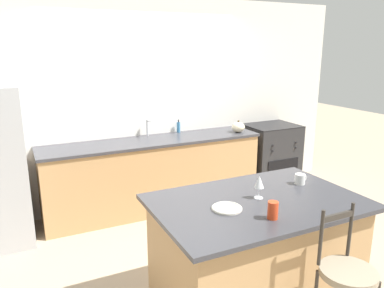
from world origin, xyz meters
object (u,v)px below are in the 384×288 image
(coffee_mug, at_px, (300,179))
(tumbler_cup, at_px, (273,210))
(oven_range, at_px, (270,156))
(dinner_plate, at_px, (227,208))
(bar_stool_near, at_px, (345,287))
(wine_glass, at_px, (259,182))
(pumpkin_decoration, at_px, (238,127))
(soap_bottle, at_px, (179,127))

(coffee_mug, xyz_separation_m, tumbler_cup, (-0.63, -0.44, 0.02))
(oven_range, distance_m, dinner_plate, 3.06)
(oven_range, distance_m, bar_stool_near, 3.32)
(wine_glass, relative_size, coffee_mug, 1.58)
(dinner_plate, relative_size, pumpkin_decoration, 1.25)
(oven_range, bearing_deg, pumpkin_decoration, -170.87)
(bar_stool_near, bearing_deg, pumpkin_decoration, 71.08)
(dinner_plate, distance_m, soap_bottle, 2.53)
(tumbler_cup, bearing_deg, pumpkin_decoration, 62.52)
(dinner_plate, height_order, soap_bottle, soap_bottle)
(pumpkin_decoration, bearing_deg, tumbler_cup, -117.48)
(dinner_plate, height_order, coffee_mug, coffee_mug)
(coffee_mug, relative_size, soap_bottle, 0.67)
(dinner_plate, bearing_deg, bar_stool_near, -56.12)
(oven_range, bearing_deg, bar_stool_near, -119.05)
(oven_range, relative_size, tumbler_cup, 7.69)
(coffee_mug, bearing_deg, bar_stool_near, -112.56)
(oven_range, height_order, tumbler_cup, tumbler_cup)
(bar_stool_near, relative_size, dinner_plate, 4.85)
(bar_stool_near, relative_size, soap_bottle, 6.21)
(dinner_plate, distance_m, wine_glass, 0.36)
(pumpkin_decoration, bearing_deg, bar_stool_near, -108.92)
(oven_range, bearing_deg, coffee_mug, -121.65)
(dinner_plate, xyz_separation_m, pumpkin_decoration, (1.43, 2.09, 0.07))
(soap_bottle, bearing_deg, wine_glass, -98.54)
(wine_glass, xyz_separation_m, tumbler_cup, (-0.13, -0.34, -0.07))
(wine_glass, xyz_separation_m, coffee_mug, (0.51, 0.10, -0.09))
(tumbler_cup, bearing_deg, dinner_plate, 127.21)
(wine_glass, xyz_separation_m, soap_bottle, (0.35, 2.36, -0.05))
(bar_stool_near, distance_m, coffee_mug, 1.03)
(bar_stool_near, xyz_separation_m, pumpkin_decoration, (0.96, 2.79, 0.43))
(dinner_plate, xyz_separation_m, wine_glass, (0.33, 0.07, 0.12))
(coffee_mug, bearing_deg, wine_glass, -168.51)
(soap_bottle, bearing_deg, tumbler_cup, -100.10)
(coffee_mug, xyz_separation_m, pumpkin_decoration, (0.59, 1.92, 0.04))
(bar_stool_near, height_order, pumpkin_decoration, pumpkin_decoration)
(bar_stool_near, relative_size, wine_glass, 5.89)
(dinner_plate, height_order, tumbler_cup, tumbler_cup)
(oven_range, relative_size, soap_bottle, 5.46)
(tumbler_cup, xyz_separation_m, pumpkin_decoration, (1.23, 2.36, 0.02))
(dinner_plate, relative_size, tumbler_cup, 1.80)
(dinner_plate, height_order, pumpkin_decoration, pumpkin_decoration)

